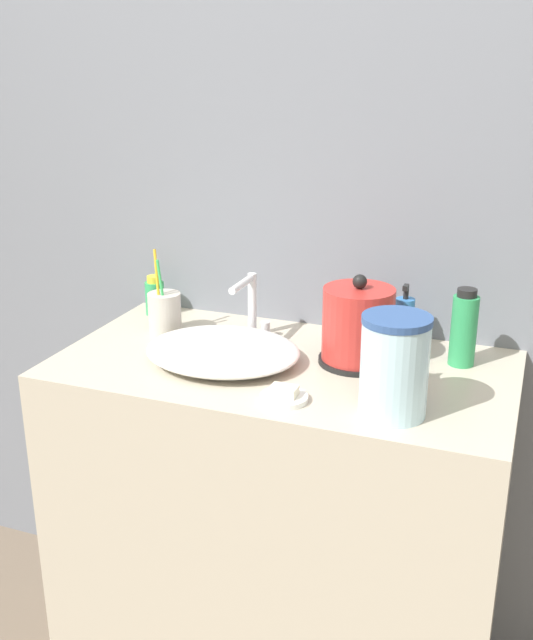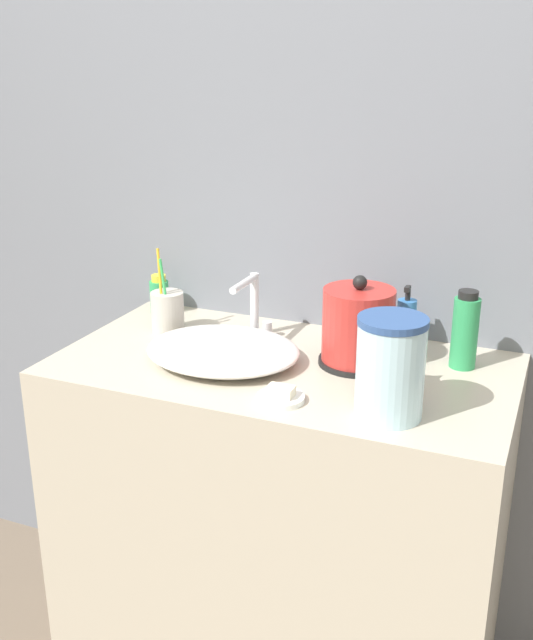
{
  "view_description": "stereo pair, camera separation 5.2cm",
  "coord_description": "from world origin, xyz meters",
  "px_view_note": "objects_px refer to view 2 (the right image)",
  "views": [
    {
      "loc": [
        0.53,
        -1.22,
        1.58
      ],
      "look_at": [
        -0.04,
        0.28,
        1.01
      ],
      "focal_mm": 42.0,
      "sensor_mm": 36.0,
      "label": 1
    },
    {
      "loc": [
        0.58,
        -1.2,
        1.58
      ],
      "look_at": [
        -0.04,
        0.28,
        1.01
      ],
      "focal_mm": 42.0,
      "sensor_mm": 36.0,
      "label": 2
    }
  ],
  "objects_px": {
    "faucet": "(254,303)",
    "toothbrush_cup": "(167,312)",
    "shampoo_bottle": "(159,295)",
    "mouthwash_bottle": "(387,363)",
    "water_pitcher": "(390,368)",
    "lotion_bottle": "(406,324)",
    "hand_cream_bottle": "(465,331)",
    "electric_kettle": "(358,329)"
  },
  "relations": [
    {
      "from": "lotion_bottle",
      "to": "water_pitcher",
      "type": "bearing_deg",
      "value": -82.35
    },
    {
      "from": "toothbrush_cup",
      "to": "lotion_bottle",
      "type": "bearing_deg",
      "value": 10.4
    },
    {
      "from": "mouthwash_bottle",
      "to": "water_pitcher",
      "type": "distance_m",
      "value": 0.12
    },
    {
      "from": "faucet",
      "to": "toothbrush_cup",
      "type": "bearing_deg",
      "value": -168.65
    },
    {
      "from": "electric_kettle",
      "to": "lotion_bottle",
      "type": "distance_m",
      "value": 0.15
    },
    {
      "from": "shampoo_bottle",
      "to": "mouthwash_bottle",
      "type": "relative_size",
      "value": 0.64
    },
    {
      "from": "faucet",
      "to": "electric_kettle",
      "type": "relative_size",
      "value": 0.77
    },
    {
      "from": "faucet",
      "to": "water_pitcher",
      "type": "height_order",
      "value": "water_pitcher"
    },
    {
      "from": "electric_kettle",
      "to": "shampoo_bottle",
      "type": "xyz_separation_m",
      "value": [
        -0.6,
        0.14,
        -0.03
      ]
    },
    {
      "from": "electric_kettle",
      "to": "lotion_bottle",
      "type": "bearing_deg",
      "value": 57.15
    },
    {
      "from": "faucet",
      "to": "mouthwash_bottle",
      "type": "distance_m",
      "value": 0.43
    },
    {
      "from": "toothbrush_cup",
      "to": "water_pitcher",
      "type": "xyz_separation_m",
      "value": [
        0.63,
        -0.25,
        0.05
      ]
    },
    {
      "from": "lotion_bottle",
      "to": "hand_cream_bottle",
      "type": "height_order",
      "value": "hand_cream_bottle"
    },
    {
      "from": "electric_kettle",
      "to": "mouthwash_bottle",
      "type": "height_order",
      "value": "electric_kettle"
    },
    {
      "from": "faucet",
      "to": "shampoo_bottle",
      "type": "distance_m",
      "value": 0.33
    },
    {
      "from": "electric_kettle",
      "to": "water_pitcher",
      "type": "xyz_separation_m",
      "value": [
        0.13,
        -0.23,
        0.02
      ]
    },
    {
      "from": "hand_cream_bottle",
      "to": "water_pitcher",
      "type": "height_order",
      "value": "water_pitcher"
    },
    {
      "from": "mouthwash_bottle",
      "to": "toothbrush_cup",
      "type": "bearing_deg",
      "value": 166.59
    },
    {
      "from": "toothbrush_cup",
      "to": "shampoo_bottle",
      "type": "relative_size",
      "value": 2.01
    },
    {
      "from": "lotion_bottle",
      "to": "shampoo_bottle",
      "type": "bearing_deg",
      "value": 178.89
    },
    {
      "from": "mouthwash_bottle",
      "to": "water_pitcher",
      "type": "xyz_separation_m",
      "value": [
        0.03,
        -0.11,
        0.04
      ]
    },
    {
      "from": "shampoo_bottle",
      "to": "hand_cream_bottle",
      "type": "relative_size",
      "value": 0.6
    },
    {
      "from": "electric_kettle",
      "to": "mouthwash_bottle",
      "type": "relative_size",
      "value": 1.25
    },
    {
      "from": "hand_cream_bottle",
      "to": "electric_kettle",
      "type": "bearing_deg",
      "value": -161.37
    },
    {
      "from": "toothbrush_cup",
      "to": "shampoo_bottle",
      "type": "bearing_deg",
      "value": 128.05
    },
    {
      "from": "faucet",
      "to": "lotion_bottle",
      "type": "xyz_separation_m",
      "value": [
        0.37,
        0.06,
        -0.03
      ]
    },
    {
      "from": "electric_kettle",
      "to": "shampoo_bottle",
      "type": "distance_m",
      "value": 0.62
    },
    {
      "from": "hand_cream_bottle",
      "to": "mouthwash_bottle",
      "type": "bearing_deg",
      "value": -122.08
    },
    {
      "from": "lotion_bottle",
      "to": "mouthwash_bottle",
      "type": "relative_size",
      "value": 0.96
    },
    {
      "from": "faucet",
      "to": "water_pitcher",
      "type": "xyz_separation_m",
      "value": [
        0.41,
        -0.29,
        0.01
      ]
    },
    {
      "from": "faucet",
      "to": "lotion_bottle",
      "type": "height_order",
      "value": "same"
    },
    {
      "from": "faucet",
      "to": "mouthwash_bottle",
      "type": "bearing_deg",
      "value": -26.08
    },
    {
      "from": "electric_kettle",
      "to": "toothbrush_cup",
      "type": "relative_size",
      "value": 0.97
    },
    {
      "from": "faucet",
      "to": "shampoo_bottle",
      "type": "xyz_separation_m",
      "value": [
        -0.31,
        0.08,
        -0.04
      ]
    },
    {
      "from": "shampoo_bottle",
      "to": "faucet",
      "type": "bearing_deg",
      "value": -13.71
    },
    {
      "from": "water_pitcher",
      "to": "electric_kettle",
      "type": "bearing_deg",
      "value": 119.46
    },
    {
      "from": "faucet",
      "to": "water_pitcher",
      "type": "distance_m",
      "value": 0.51
    },
    {
      "from": "toothbrush_cup",
      "to": "electric_kettle",
      "type": "bearing_deg",
      "value": -2.21
    },
    {
      "from": "hand_cream_bottle",
      "to": "shampoo_bottle",
      "type": "bearing_deg",
      "value": 175.55
    },
    {
      "from": "hand_cream_bottle",
      "to": "faucet",
      "type": "bearing_deg",
      "value": -178.59
    },
    {
      "from": "faucet",
      "to": "hand_cream_bottle",
      "type": "distance_m",
      "value": 0.51
    },
    {
      "from": "faucet",
      "to": "mouthwash_bottle",
      "type": "xyz_separation_m",
      "value": [
        0.38,
        -0.19,
        -0.03
      ]
    }
  ]
}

